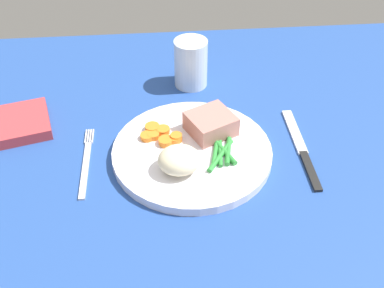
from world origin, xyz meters
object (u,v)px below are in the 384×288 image
Objects in this scene: dinner_plate at (192,152)px; meat_portion at (211,124)px; water_glass at (193,66)px; napkin at (18,123)px; knife at (302,150)px; fork at (86,162)px.

meat_portion reaches higher than dinner_plate.
dinner_plate is at bearing -95.60° from water_glass.
knife is at bearing -12.02° from napkin.
knife is (18.58, -0.29, -0.60)cm from dinner_plate.
knife is 2.14× the size of water_glass.
meat_portion is at bearing -9.99° from napkin.
meat_portion is 0.35× the size of knife.
dinner_plate is 2.76× the size of water_glass.
water_glass is at bearing 43.65° from fork.
dinner_plate is 1.59× the size of fork.
napkin is at bearing -160.37° from water_glass.
napkin is (-48.67, 10.36, 0.81)cm from knife.
knife is (36.00, -0.03, -0.00)cm from fork.
dinner_plate is 18.59cm from knife.
fork is at bearing -168.13° from meat_portion.
napkin reaches higher than knife.
fork is 36.00cm from knife.
meat_portion reaches higher than napkin.
water_glass reaches higher than dinner_plate.
meat_portion is (3.56, 4.15, 2.51)cm from dinner_plate.
meat_portion reaches higher than knife.
dinner_plate reaches higher than fork.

